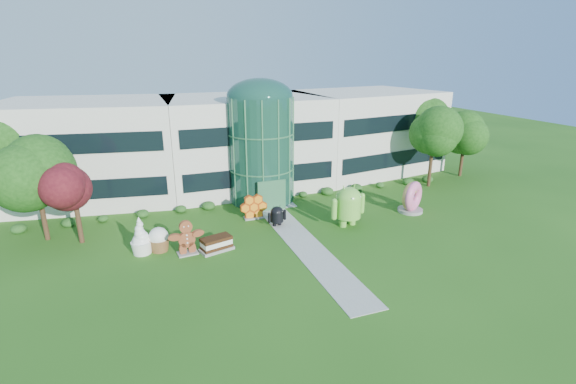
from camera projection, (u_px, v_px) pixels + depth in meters
name	position (u px, v px, depth m)	size (l,w,h in m)	color
ground	(311.00, 252.00, 29.76)	(140.00, 140.00, 0.00)	#215114
building	(245.00, 141.00, 44.30)	(46.00, 15.00, 9.30)	beige
atrium	(261.00, 150.00, 38.89)	(6.00, 6.00, 9.80)	#194738
walkway	(301.00, 241.00, 31.53)	(2.40, 20.00, 0.04)	#9E9E93
tree_red	(76.00, 205.00, 30.34)	(4.00, 4.00, 6.00)	#3F0C14
trees_backdrop	(258.00, 155.00, 40.00)	(52.00, 8.00, 8.40)	#153F0F
android_green	(348.00, 203.00, 33.79)	(3.40, 2.26, 3.85)	#6FC33E
android_black	(277.00, 215.00, 33.99)	(1.72, 1.15, 1.96)	black
donut	(411.00, 197.00, 36.94)	(2.75, 1.32, 2.86)	#F05B9A
gingerbread	(186.00, 237.00, 29.09)	(2.77, 1.07, 2.56)	brown
ice_cream_sandwich	(216.00, 244.00, 29.83)	(2.36, 1.18, 1.05)	black
honeycomb	(254.00, 208.00, 35.56)	(2.46, 0.88, 1.93)	orange
froyo	(141.00, 236.00, 29.15)	(1.59, 1.59, 2.72)	white
cupcake	(159.00, 239.00, 29.68)	(1.49, 1.49, 1.79)	white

